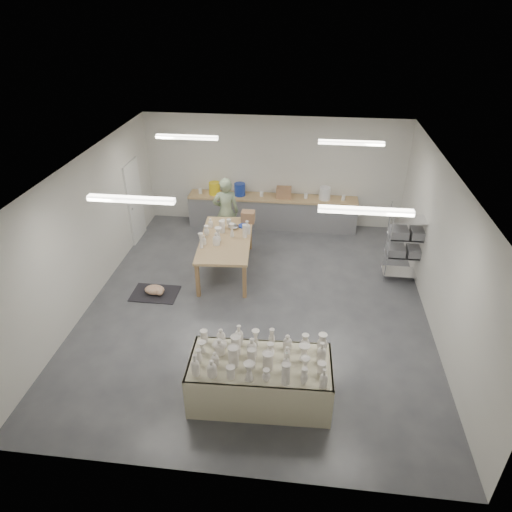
# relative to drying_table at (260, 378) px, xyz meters

# --- Properties ---
(room) EXTENTS (8.00, 8.02, 3.00)m
(room) POSITION_rel_drying_table_xyz_m (-0.47, 2.66, 1.61)
(room) COLOR #424449
(room) RESTS_ON ground
(back_counter) EXTENTS (4.60, 0.60, 1.24)m
(back_counter) POSITION_rel_drying_table_xyz_m (-0.37, 6.25, 0.04)
(back_counter) COLOR tan
(back_counter) RESTS_ON ground
(wire_shelf) EXTENTS (0.88, 0.48, 1.80)m
(wire_shelf) POSITION_rel_drying_table_xyz_m (2.84, 3.97, 0.48)
(wire_shelf) COLOR silver
(wire_shelf) RESTS_ON ground
(drying_table) EXTENTS (2.27, 1.13, 1.16)m
(drying_table) POSITION_rel_drying_table_xyz_m (0.00, 0.00, 0.00)
(drying_table) COLOR olive
(drying_table) RESTS_ON ground
(work_table) EXTENTS (1.31, 2.36, 1.22)m
(work_table) POSITION_rel_drying_table_xyz_m (-1.20, 3.91, 0.41)
(work_table) COLOR tan
(work_table) RESTS_ON ground
(rug) EXTENTS (1.00, 0.70, 0.02)m
(rug) POSITION_rel_drying_table_xyz_m (-2.62, 2.65, -0.43)
(rug) COLOR black
(rug) RESTS_ON ground
(cat) EXTENTS (0.46, 0.34, 0.19)m
(cat) POSITION_rel_drying_table_xyz_m (-2.60, 2.64, -0.33)
(cat) COLOR white
(cat) RESTS_ON rug
(potter) EXTENTS (0.74, 0.57, 1.82)m
(potter) POSITION_rel_drying_table_xyz_m (-1.44, 5.10, 0.47)
(potter) COLOR gray
(potter) RESTS_ON ground
(red_stool) EXTENTS (0.39, 0.39, 0.29)m
(red_stool) POSITION_rel_drying_table_xyz_m (-1.44, 5.37, -0.18)
(red_stool) COLOR #AD1827
(red_stool) RESTS_ON ground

